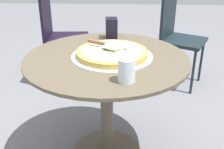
% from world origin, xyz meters
% --- Properties ---
extents(patio_table, '(0.94, 0.94, 0.69)m').
position_xyz_m(patio_table, '(0.00, 0.00, 0.52)').
color(patio_table, brown).
rests_on(patio_table, ground).
extents(pizza_on_tray, '(0.47, 0.47, 0.05)m').
position_xyz_m(pizza_on_tray, '(0.01, -0.03, 0.71)').
color(pizza_on_tray, silver).
rests_on(pizza_on_tray, patio_table).
extents(pizza_server, '(0.15, 0.21, 0.02)m').
position_xyz_m(pizza_server, '(0.05, 0.02, 0.75)').
color(pizza_server, silver).
rests_on(pizza_server, pizza_on_tray).
extents(drinking_cup, '(0.08, 0.08, 0.11)m').
position_xyz_m(drinking_cup, '(-0.30, -0.11, 0.75)').
color(drinking_cup, silver).
rests_on(drinking_cup, patio_table).
extents(napkin_dispenser, '(0.10, 0.08, 0.14)m').
position_xyz_m(napkin_dispenser, '(0.34, -0.01, 0.76)').
color(napkin_dispenser, black).
rests_on(napkin_dispenser, patio_table).
extents(patio_chair_far, '(0.49, 0.49, 0.86)m').
position_xyz_m(patio_chair_far, '(1.09, -0.60, 0.51)').
color(patio_chair_far, black).
rests_on(patio_chair_far, ground).
extents(patio_chair_corner, '(0.41, 0.41, 0.88)m').
position_xyz_m(patio_chair_corner, '(1.07, 0.52, 0.51)').
color(patio_chair_corner, black).
rests_on(patio_chair_corner, ground).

